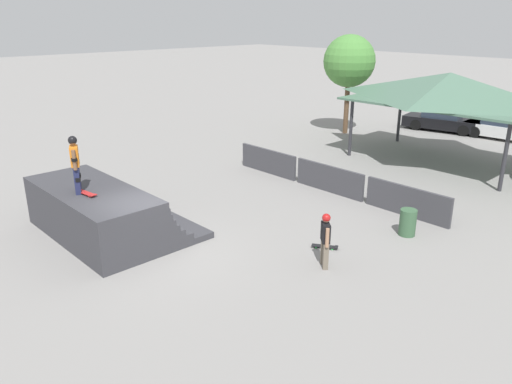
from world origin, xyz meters
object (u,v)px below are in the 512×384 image
object	(u,v)px
skater_on_deck	(75,160)
skateboard_on_deck	(87,193)
bystander_walking	(325,236)
skateboard_on_ground	(326,246)
tree_beside_pavilion	(349,61)
trash_bin	(408,222)
parked_car_white	(503,128)
parked_car_black	(443,121)

from	to	relation	value
skater_on_deck	skateboard_on_deck	distance (m)	1.01
bystander_walking	skateboard_on_ground	size ratio (longest dim) A/B	2.03
skater_on_deck	skateboard_on_ground	world-z (taller)	skater_on_deck
skater_on_deck	skateboard_on_deck	size ratio (longest dim) A/B	2.07
skateboard_on_ground	tree_beside_pavilion	xyz separation A→B (m)	(-9.16, 12.93, 4.05)
skateboard_on_ground	trash_bin	size ratio (longest dim) A/B	0.90
skateboard_on_ground	skateboard_on_deck	bearing A→B (deg)	-168.48
skateboard_on_deck	skateboard_on_ground	distance (m)	7.22
skateboard_on_ground	parked_car_white	size ratio (longest dim) A/B	0.18
skater_on_deck	bystander_walking	world-z (taller)	skater_on_deck
skateboard_on_deck	parked_car_black	world-z (taller)	skateboard_on_deck
tree_beside_pavilion	parked_car_black	distance (m)	6.94
tree_beside_pavilion	parked_car_black	bearing A→B (deg)	52.93
trash_bin	skateboard_on_deck	bearing A→B (deg)	-129.09
bystander_walking	parked_car_black	xyz separation A→B (m)	(-6.24, 18.62, -0.31)
skater_on_deck	tree_beside_pavilion	world-z (taller)	tree_beside_pavilion
skateboard_on_deck	tree_beside_pavilion	distance (m)	18.51
tree_beside_pavilion	trash_bin	bearing A→B (deg)	-45.04
skateboard_on_ground	parked_car_black	world-z (taller)	parked_car_black
parked_car_black	skateboard_on_deck	bearing A→B (deg)	-99.75
skateboard_on_ground	skater_on_deck	bearing A→B (deg)	-170.32
skater_on_deck	tree_beside_pavilion	bearing A→B (deg)	127.66
parked_car_white	bystander_walking	bearing A→B (deg)	-84.89
parked_car_white	skateboard_on_deck	bearing A→B (deg)	-100.43
parked_car_black	bystander_walking	bearing A→B (deg)	-82.57
trash_bin	parked_car_black	distance (m)	16.50
skater_on_deck	parked_car_white	distance (m)	23.53
bystander_walking	parked_car_white	world-z (taller)	bystander_walking
tree_beside_pavilion	parked_car_white	size ratio (longest dim) A/B	1.34
bystander_walking	tree_beside_pavilion	distance (m)	17.28
skater_on_deck	trash_bin	world-z (taller)	skater_on_deck
tree_beside_pavilion	parked_car_black	world-z (taller)	tree_beside_pavilion
skater_on_deck	tree_beside_pavilion	distance (m)	18.39
skater_on_deck	skateboard_on_deck	bearing A→B (deg)	35.13
skateboard_on_deck	parked_car_white	distance (m)	23.35
skater_on_deck	skateboard_on_ground	size ratio (longest dim) A/B	2.23
bystander_walking	trash_bin	xyz separation A→B (m)	(0.44, 3.53, -0.49)
skateboard_on_deck	parked_car_black	distance (m)	22.68
skater_on_deck	parked_car_white	xyz separation A→B (m)	(3.17, 23.23, -1.96)
bystander_walking	parked_car_white	xyz separation A→B (m)	(-2.94, 19.13, -0.31)
trash_bin	parked_car_white	size ratio (longest dim) A/B	0.20
skateboard_on_deck	skateboard_on_ground	world-z (taller)	skateboard_on_deck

